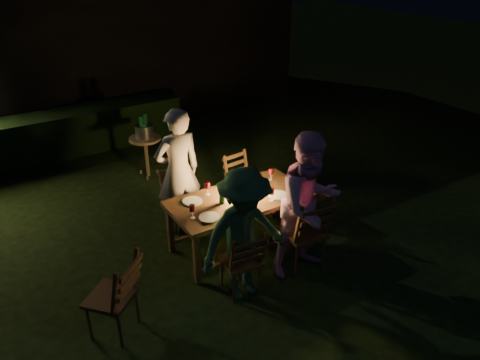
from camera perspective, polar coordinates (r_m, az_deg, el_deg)
garden_envelope at (r=11.51m, az=-21.45°, el=15.22°), size 40.00×40.00×3.20m
dining_table at (r=5.96m, az=-0.11°, el=-2.77°), size 1.79×0.90×0.74m
chair_near_left at (r=5.44m, az=0.15°, el=-11.11°), size 0.45×0.48×0.91m
chair_near_right at (r=5.84m, az=7.72°, el=-7.74°), size 0.53×0.56×1.06m
chair_far_left at (r=6.56m, az=-7.05°, el=-3.83°), size 0.45×0.48×0.94m
chair_far_right at (r=6.97m, az=0.37°, el=-1.66°), size 0.45×0.48×0.91m
chair_end at (r=6.79m, az=8.76°, el=-2.80°), size 0.49×0.46×0.92m
chair_spare at (r=5.11m, az=-15.06°, el=-14.91°), size 0.65×0.65×1.00m
person_house_side at (r=6.31m, az=-7.54°, el=1.04°), size 0.65×0.43×1.77m
person_opp_right at (r=5.50m, az=8.43°, el=-3.05°), size 0.88×0.69×1.80m
person_opp_left at (r=5.10m, az=0.49°, el=-6.80°), size 1.03×0.60×1.59m
lantern at (r=5.90m, az=0.05°, el=-0.49°), size 0.16×0.16×0.35m
plate_far_left at (r=5.85m, az=-5.83°, el=-2.59°), size 0.25×0.25×0.01m
plate_near_left at (r=5.52m, az=-3.76°, el=-4.54°), size 0.25×0.25×0.01m
plate_far_right at (r=6.29m, az=2.31°, el=-0.18°), size 0.25×0.25×0.01m
plate_near_right at (r=5.98m, az=4.67°, el=-1.83°), size 0.25×0.25×0.01m
wineglass_a at (r=5.96m, az=-3.99°, el=-1.04°), size 0.06×0.06×0.18m
wineglass_b at (r=5.49m, az=-5.85°, el=-3.84°), size 0.06×0.06×0.18m
wineglass_c at (r=5.82m, az=3.86°, el=-1.77°), size 0.06×0.06×0.18m
wineglass_d at (r=6.32m, az=3.80°, el=0.71°), size 0.06×0.06×0.18m
wineglass_e at (r=5.61m, az=0.65°, el=-2.92°), size 0.06×0.06×0.18m
bottle_table at (r=5.74m, az=-2.23°, el=-1.59°), size 0.07×0.07×0.28m
napkin_left at (r=5.61m, az=0.32°, el=-3.87°), size 0.18×0.14×0.01m
napkin_right at (r=5.98m, az=5.90°, el=-1.91°), size 0.18×0.14×0.01m
phone at (r=5.43m, az=-4.00°, el=-5.15°), size 0.14×0.07×0.01m
side_table at (r=8.00m, az=-11.47°, el=4.55°), size 0.53×0.53×0.71m
ice_bucket at (r=7.92m, az=-11.60°, el=5.84°), size 0.30×0.30×0.22m
bottle_bucket_a at (r=7.86m, az=-11.86°, el=6.01°), size 0.07×0.07×0.32m
bottle_bucket_b at (r=7.96m, az=-11.41°, el=6.34°), size 0.07×0.07×0.32m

